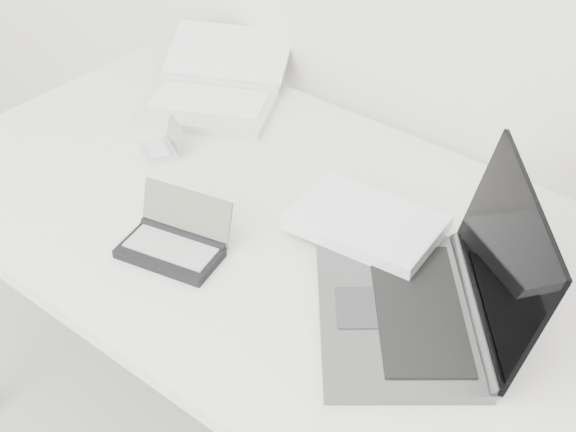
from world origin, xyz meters
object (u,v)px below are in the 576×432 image
Objects in this scene: desk at (315,259)px; palmtop_charcoal at (175,242)px; netbook_open_white at (213,91)px; laptop_large at (407,271)px.

palmtop_charcoal is at bearing -132.99° from desk.
desk is at bearing -53.56° from netbook_open_white.
netbook_open_white is at bearing -150.06° from laptop_large.
laptop_large is 1.19× the size of netbook_open_white.
palmtop_charcoal is (-0.17, -0.18, 0.07)m from desk.
laptop_large reaches higher than desk.
laptop_large is 2.73× the size of palmtop_charcoal.
netbook_open_white is (-0.48, 0.24, 0.07)m from desk.
desk is 2.98× the size of laptop_large.
laptop_large is at bearing -2.79° from desk.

